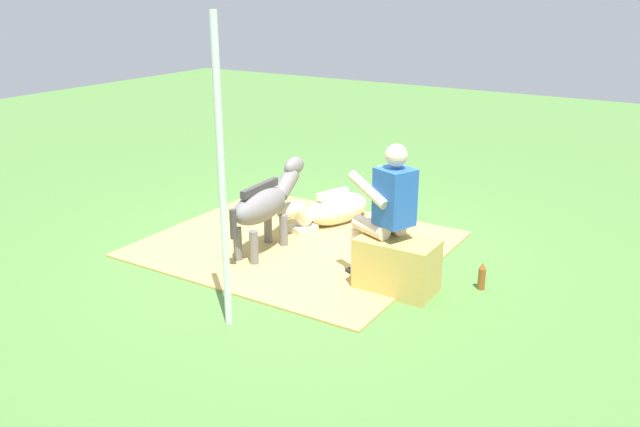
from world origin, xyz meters
TOP-DOWN VIEW (x-y plane):
  - ground_plane at (0.00, 0.00)m, footprint 24.00×24.00m
  - hay_patch at (0.24, -0.11)m, footprint 3.01×2.67m
  - hay_bale at (-1.16, 0.32)m, footprint 0.71×0.43m
  - person_seated at (-1.01, 0.28)m, footprint 0.72×0.57m
  - pony_standing at (0.41, 0.21)m, footprint 0.36×1.35m
  - pony_lying at (0.25, -0.85)m, footprint 0.66×1.35m
  - soda_bottle at (-1.83, -0.12)m, footprint 0.07×0.07m
  - tent_pole_left at (-0.25, 1.64)m, footprint 0.06×0.06m

SIDE VIEW (x-z plane):
  - ground_plane at x=0.00m, z-range 0.00..0.00m
  - hay_patch at x=0.24m, z-range 0.00..0.02m
  - soda_bottle at x=-1.83m, z-range 0.00..0.26m
  - pony_lying at x=0.25m, z-range -0.02..0.40m
  - hay_bale at x=-1.16m, z-range 0.00..0.50m
  - pony_standing at x=0.41m, z-range 0.09..0.99m
  - person_seated at x=-1.01m, z-range 0.08..1.46m
  - tent_pole_left at x=-0.25m, z-range 0.00..2.52m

